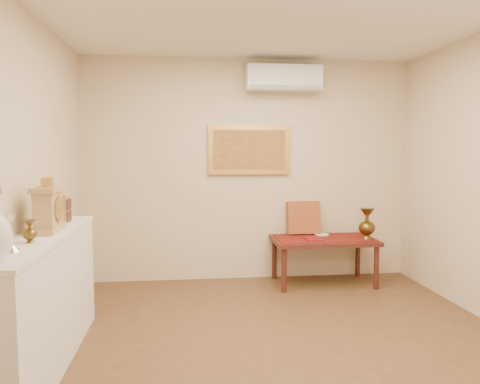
{
  "coord_description": "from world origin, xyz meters",
  "views": [
    {
      "loc": [
        -0.78,
        -3.46,
        1.58
      ],
      "look_at": [
        -0.24,
        1.15,
        1.18
      ],
      "focal_mm": 35.0,
      "sensor_mm": 36.0,
      "label": 1
    }
  ],
  "objects": [
    {
      "name": "floor",
      "position": [
        0.0,
        0.0,
        0.0
      ],
      "size": [
        4.5,
        4.5,
        0.0
      ],
      "primitive_type": "plane",
      "color": "brown",
      "rests_on": "ground"
    },
    {
      "name": "plate",
      "position": [
        0.88,
        2.05,
        0.56
      ],
      "size": [
        0.17,
        0.17,
        0.01
      ],
      "primitive_type": "cylinder",
      "color": "silver",
      "rests_on": "table_cloth"
    },
    {
      "name": "menu",
      "position": [
        0.69,
        1.78,
        0.56
      ],
      "size": [
        0.2,
        0.26,
        0.01
      ],
      "primitive_type": "cube",
      "rotation": [
        0.0,
        0.0,
        0.07
      ],
      "color": "maroon",
      "rests_on": "table_cloth"
    },
    {
      "name": "wall_front",
      "position": [
        0.0,
        -2.25,
        1.35
      ],
      "size": [
        4.0,
        0.02,
        2.7
      ],
      "primitive_type": "cube",
      "color": "beige",
      "rests_on": "ground"
    },
    {
      "name": "wall_back",
      "position": [
        0.0,
        2.25,
        1.35
      ],
      "size": [
        4.0,
        0.02,
        2.7
      ],
      "primitive_type": "cube",
      "color": "beige",
      "rests_on": "ground"
    },
    {
      "name": "ac_unit",
      "position": [
        0.4,
        2.12,
        2.45
      ],
      "size": [
        0.9,
        0.25,
        0.3
      ],
      "color": "silver",
      "rests_on": "wall_back"
    },
    {
      "name": "wooden_chest",
      "position": [
        -1.83,
        0.57,
        1.1
      ],
      "size": [
        0.16,
        0.21,
        0.24
      ],
      "color": "tan",
      "rests_on": "display_ledge"
    },
    {
      "name": "brass_urn_small",
      "position": [
        -1.8,
        -0.27,
        1.08
      ],
      "size": [
        0.09,
        0.09,
        0.2
      ],
      "primitive_type": null,
      "color": "brown",
      "rests_on": "display_ledge"
    },
    {
      "name": "cushion",
      "position": [
        0.67,
        2.15,
        0.76
      ],
      "size": [
        0.41,
        0.18,
        0.42
      ],
      "primitive_type": "cube",
      "rotation": [
        -0.21,
        0.0,
        0.0
      ],
      "color": "maroon",
      "rests_on": "table_cloth"
    },
    {
      "name": "mantel_clock",
      "position": [
        -1.79,
        0.14,
        1.15
      ],
      "size": [
        0.17,
        0.36,
        0.41
      ],
      "color": "tan",
      "rests_on": "display_ledge"
    },
    {
      "name": "low_table",
      "position": [
        0.85,
        1.88,
        0.48
      ],
      "size": [
        1.2,
        0.7,
        0.55
      ],
      "color": "#471D15",
      "rests_on": "floor"
    },
    {
      "name": "painting",
      "position": [
        0.0,
        2.22,
        1.6
      ],
      "size": [
        1.0,
        0.06,
        0.6
      ],
      "color": "#BD8B3C",
      "rests_on": "wall_back"
    },
    {
      "name": "candlestick",
      "position": [
        -1.82,
        -0.54,
        1.09
      ],
      "size": [
        0.1,
        0.1,
        0.22
      ],
      "primitive_type": null,
      "color": "silver",
      "rests_on": "display_ledge"
    },
    {
      "name": "wall_left",
      "position": [
        -2.0,
        0.0,
        1.35
      ],
      "size": [
        0.02,
        4.5,
        2.7
      ],
      "primitive_type": "cube",
      "color": "beige",
      "rests_on": "ground"
    },
    {
      "name": "display_ledge",
      "position": [
        -1.82,
        0.0,
        0.49
      ],
      "size": [
        0.37,
        2.02,
        0.98
      ],
      "color": "white",
      "rests_on": "floor"
    },
    {
      "name": "table_cloth",
      "position": [
        0.85,
        1.88,
        0.55
      ],
      "size": [
        1.14,
        0.59,
        0.01
      ],
      "primitive_type": "cube",
      "color": "maroon",
      "rests_on": "low_table"
    },
    {
      "name": "brass_urn_tall",
      "position": [
        1.34,
        1.77,
        0.78
      ],
      "size": [
        0.19,
        0.19,
        0.44
      ],
      "primitive_type": null,
      "color": "brown",
      "rests_on": "table_cloth"
    }
  ]
}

